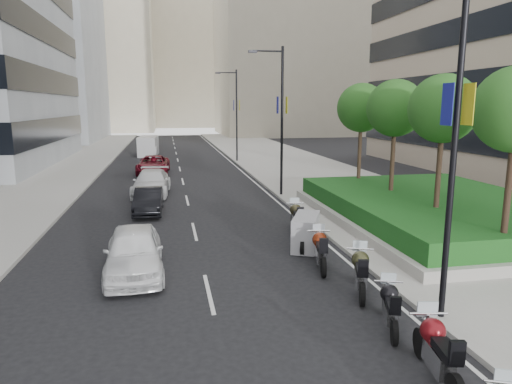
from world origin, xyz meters
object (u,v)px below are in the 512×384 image
object	(u,v)px
motorcycle_5	(306,232)
motorcycle_6	(297,218)
car_b	(149,201)
car_d	(153,165)
motorcycle_3	(360,272)
delivery_van	(148,147)
car_a	(134,251)
lamp_post_0	(450,127)
motorcycle_2	(390,307)
motorcycle_1	(437,350)
motorcycle_4	(320,250)
lamp_post_2	(235,111)
car_c	(152,183)
lamp_post_1	(279,114)

from	to	relation	value
motorcycle_5	motorcycle_6	world-z (taller)	motorcycle_5
car_b	car_d	distance (m)	14.38
motorcycle_3	delivery_van	bearing A→B (deg)	30.59
motorcycle_3	car_a	world-z (taller)	car_a
lamp_post_0	motorcycle_2	world-z (taller)	lamp_post_0
motorcycle_6	car_a	bearing A→B (deg)	125.94
motorcycle_1	motorcycle_4	world-z (taller)	motorcycle_1
lamp_post_2	car_c	size ratio (longest dim) A/B	1.69
lamp_post_1	motorcycle_3	xyz separation A→B (m)	(-1.16, -14.85, -4.41)
motorcycle_1	motorcycle_4	bearing A→B (deg)	11.82
car_d	motorcycle_6	bearing A→B (deg)	-67.66
motorcycle_3	delivery_van	size ratio (longest dim) A/B	0.45
motorcycle_3	motorcycle_2	bearing A→B (deg)	-164.78
car_a	lamp_post_0	bearing A→B (deg)	-35.34
motorcycle_2	motorcycle_5	xyz separation A→B (m)	(-0.11, 6.80, 0.08)
motorcycle_6	car_d	world-z (taller)	car_d
lamp_post_2	motorcycle_3	distance (m)	33.17
motorcycle_1	motorcycle_3	size ratio (longest dim) A/B	1.03
car_a	motorcycle_2	bearing A→B (deg)	-40.90
car_a	car_d	xyz separation A→B (m)	(0.06, 23.36, -0.04)
motorcycle_1	motorcycle_6	size ratio (longest dim) A/B	0.99
car_a	delivery_van	bearing A→B (deg)	88.73
lamp_post_2	car_a	distance (m)	31.21
lamp_post_2	motorcycle_6	world-z (taller)	lamp_post_2
motorcycle_2	car_c	size ratio (longest dim) A/B	0.39
motorcycle_5	car_a	xyz separation A→B (m)	(-6.48, -1.58, 0.13)
lamp_post_2	car_d	size ratio (longest dim) A/B	1.67
motorcycle_2	motorcycle_4	world-z (taller)	motorcycle_4
motorcycle_1	car_a	world-z (taller)	car_a
lamp_post_2	car_d	world-z (taller)	lamp_post_2
delivery_van	lamp_post_0	bearing A→B (deg)	-74.92
motorcycle_1	motorcycle_3	bearing A→B (deg)	6.62
lamp_post_1	car_c	bearing A→B (deg)	164.45
lamp_post_0	motorcycle_5	world-z (taller)	lamp_post_0
motorcycle_6	car_a	world-z (taller)	car_a
car_a	car_b	world-z (taller)	car_a
car_b	delivery_van	xyz separation A→B (m)	(-0.99, 28.75, 0.34)
motorcycle_2	car_d	size ratio (longest dim) A/B	0.39
lamp_post_0	motorcycle_5	size ratio (longest dim) A/B	3.83
motorcycle_6	car_d	distance (m)	20.58
motorcycle_3	lamp_post_1	bearing A→B (deg)	15.54
car_d	delivery_van	bearing A→B (deg)	96.80
motorcycle_1	car_a	xyz separation A→B (m)	(-6.46, 7.44, 0.14)
motorcycle_2	car_c	xyz separation A→B (m)	(-6.40, 19.25, 0.19)
motorcycle_1	motorcycle_6	distance (m)	11.35
motorcycle_6	lamp_post_2	bearing A→B (deg)	3.36
lamp_post_1	delivery_van	bearing A→B (deg)	108.72
motorcycle_1	car_b	bearing A→B (deg)	31.54
lamp_post_1	car_a	size ratio (longest dim) A/B	1.94
motorcycle_4	car_b	bearing A→B (deg)	44.66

